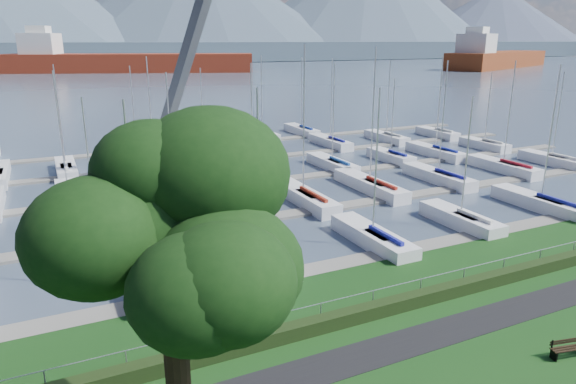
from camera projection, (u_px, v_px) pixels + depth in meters
path at (427, 337)px, 23.75m from camera, size 160.00×2.00×0.04m
water at (70, 69)px, 251.39m from camera, size 800.00×540.00×0.20m
hedge at (394, 305)px, 25.91m from camera, size 80.00×0.70×0.70m
fence at (390, 287)px, 26.01m from camera, size 80.00×0.04×0.04m
foothill at (62, 52)px, 310.13m from camera, size 900.00×80.00×12.00m
docks at (225, 187)px, 48.91m from camera, size 90.00×41.60×0.25m
bench_right at (569, 348)px, 22.18m from camera, size 1.85×0.78×0.85m
tree at (182, 227)px, 13.30m from camera, size 7.27×7.18×11.87m
crane at (188, 130)px, 46.75m from camera, size 7.33×13.05×22.35m
cargo_ship_mid at (120, 63)px, 223.06m from camera, size 105.11×53.32×21.50m
cargo_ship_east at (496, 60)px, 258.04m from camera, size 92.04×53.54×21.50m
sailboat_fleet at (197, 127)px, 48.14m from camera, size 75.69×49.39×13.43m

